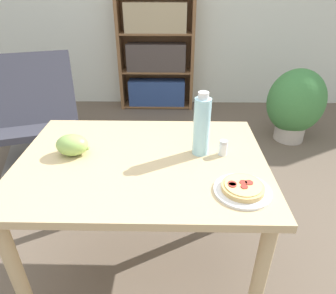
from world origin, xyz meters
The scene contains 9 objects.
ground_plane centered at (0.00, 0.00, 0.00)m, with size 14.00×14.00×0.00m, color brown.
dining_table centered at (0.13, 0.05, 0.63)m, with size 1.12×0.81×0.73m.
pizza_on_plate centered at (0.54, -0.18, 0.74)m, with size 0.22×0.22×0.04m.
grape_bunch centered at (-0.19, 0.09, 0.78)m, with size 0.15×0.11×0.10m.
drink_bottle centered at (0.40, 0.11, 0.87)m, with size 0.08×0.08×0.30m.
salt_shaker centered at (0.50, 0.10, 0.77)m, with size 0.04×0.04×0.07m.
lounge_chair_near centered at (-0.87, 1.17, 0.29)m, with size 0.83×0.92×0.88m.
bookshelf centered at (0.07, 2.47, 0.63)m, with size 0.87×0.26×1.33m.
potted_plant_floor centered at (1.44, 1.61, 0.38)m, with size 0.54×0.46×0.72m.
Camera 1 is at (0.27, -1.09, 1.46)m, focal length 32.00 mm.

